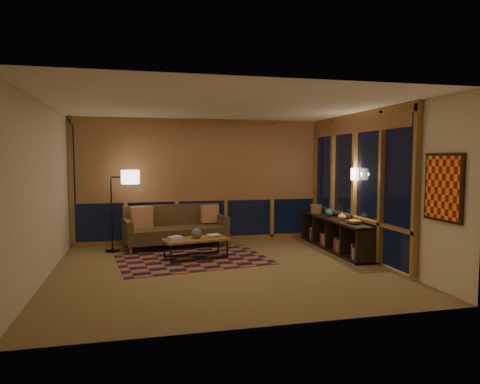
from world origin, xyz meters
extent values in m
cube|color=#988151|center=(0.00, 0.00, 0.00)|extent=(5.50, 5.00, 0.01)
cube|color=white|center=(0.00, 0.00, 2.70)|extent=(5.50, 5.00, 0.01)
cube|color=#F4E6C3|center=(0.00, 2.50, 1.35)|extent=(5.50, 0.01, 2.70)
cube|color=#F4E6C3|center=(0.00, -2.50, 1.35)|extent=(5.50, 0.01, 2.70)
cube|color=#F4E6C3|center=(-2.75, 0.00, 1.35)|extent=(0.01, 5.00, 2.70)
cube|color=#F4E6C3|center=(2.75, 0.00, 1.35)|extent=(0.01, 5.00, 2.70)
cube|color=#B55C2D|center=(-0.40, 0.81, 0.01)|extent=(2.87, 2.12, 0.01)
sphere|color=#2C2C30|center=(-0.33, 0.85, 0.48)|extent=(0.20, 0.20, 0.19)
cylinder|color=#916A47|center=(2.47, 1.87, 0.74)|extent=(0.31, 0.31, 0.19)
sphere|color=#23746B|center=(2.49, 1.25, 0.73)|extent=(0.20, 0.20, 0.17)
imported|color=tan|center=(2.49, 0.67, 0.73)|extent=(0.20, 0.20, 0.17)
camera|label=1|loc=(-1.33, -6.88, 1.84)|focal=32.00mm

